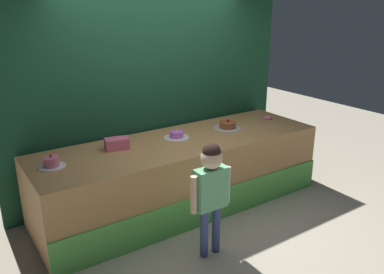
# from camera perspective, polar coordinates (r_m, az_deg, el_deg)

# --- Properties ---
(ground_plane) EXTENTS (12.00, 12.00, 0.00)m
(ground_plane) POSITION_cam_1_polar(r_m,az_deg,el_deg) (4.62, 2.18, -12.33)
(ground_plane) COLOR #ADA38E
(stage_platform) EXTENTS (3.50, 1.09, 0.85)m
(stage_platform) POSITION_cam_1_polar(r_m,az_deg,el_deg) (4.81, -1.49, -5.29)
(stage_platform) COLOR #B27F4C
(stage_platform) RESTS_ON ground_plane
(curtain_backdrop) EXTENTS (3.89, 0.08, 3.17)m
(curtain_backdrop) POSITION_cam_1_polar(r_m,az_deg,el_deg) (5.00, -5.59, 9.50)
(curtain_backdrop) COLOR #19472D
(curtain_backdrop) RESTS_ON ground_plane
(child_figure) EXTENTS (0.45, 0.21, 1.18)m
(child_figure) POSITION_cam_1_polar(r_m,az_deg,el_deg) (3.76, 2.76, -6.89)
(child_figure) COLOR #3F4C8C
(child_figure) RESTS_ON ground_plane
(pink_box) EXTENTS (0.29, 0.21, 0.12)m
(pink_box) POSITION_cam_1_polar(r_m,az_deg,el_deg) (4.44, -10.79, -0.94)
(pink_box) COLOR #E66389
(pink_box) RESTS_ON stage_platform
(donut) EXTENTS (0.12, 0.12, 0.03)m
(donut) POSITION_cam_1_polar(r_m,az_deg,el_deg) (5.61, 10.86, 2.75)
(donut) COLOR pink
(donut) RESTS_ON stage_platform
(cake_left) EXTENTS (0.26, 0.26, 0.13)m
(cake_left) POSITION_cam_1_polar(r_m,az_deg,el_deg) (4.14, -19.61, -3.50)
(cake_left) COLOR white
(cake_left) RESTS_ON stage_platform
(cake_center) EXTENTS (0.30, 0.30, 0.12)m
(cake_center) POSITION_cam_1_polar(r_m,az_deg,el_deg) (4.73, -2.26, 0.24)
(cake_center) COLOR white
(cake_center) RESTS_ON stage_platform
(cake_right) EXTENTS (0.35, 0.35, 0.13)m
(cake_right) POSITION_cam_1_polar(r_m,az_deg,el_deg) (5.10, 5.17, 1.65)
(cake_right) COLOR silver
(cake_right) RESTS_ON stage_platform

